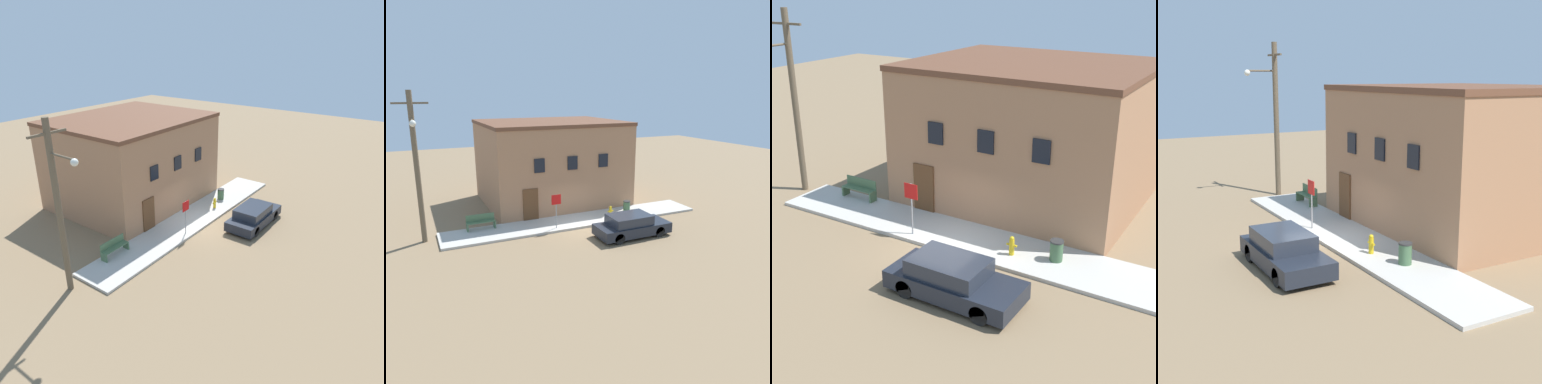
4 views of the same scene
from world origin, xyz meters
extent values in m
plane|color=#846B4C|center=(0.00, 0.00, 0.00)|extent=(80.00, 80.00, 0.00)
cube|color=#BCB7AD|center=(0.00, 1.30, 0.07)|extent=(17.04, 2.60, 0.14)
cube|color=#A87551|center=(0.27, 6.70, 2.95)|extent=(9.86, 8.20, 5.90)
cube|color=brown|center=(0.27, 6.70, 6.02)|extent=(9.96, 8.30, 0.24)
cube|color=black|center=(-2.03, 2.57, 3.66)|extent=(0.70, 0.08, 0.90)
cube|color=black|center=(0.27, 2.57, 3.66)|extent=(0.70, 0.08, 0.90)
cube|color=black|center=(2.57, 2.57, 3.66)|extent=(0.70, 0.08, 0.90)
cube|color=brown|center=(-2.69, 2.57, 1.10)|extent=(1.00, 0.08, 2.20)
cylinder|color=gold|center=(2.31, 0.96, 0.44)|extent=(0.19, 0.19, 0.60)
sphere|color=gold|center=(2.31, 0.96, 0.79)|extent=(0.17, 0.17, 0.17)
cylinder|color=gold|center=(2.16, 0.96, 0.53)|extent=(0.10, 0.09, 0.09)
cylinder|color=gold|center=(2.45, 0.96, 0.53)|extent=(0.10, 0.09, 0.09)
cylinder|color=gray|center=(-1.76, 0.46, 1.19)|extent=(0.06, 0.06, 2.10)
cube|color=red|center=(-1.76, 0.44, 1.94)|extent=(0.60, 0.02, 0.60)
cube|color=#4C6B47|center=(-6.80, 2.12, 0.36)|extent=(0.08, 0.44, 0.44)
cube|color=#4C6B47|center=(-5.18, 2.12, 0.36)|extent=(0.08, 0.44, 0.44)
cube|color=#4C6B47|center=(-5.99, 2.12, 0.61)|extent=(1.70, 0.44, 0.04)
cube|color=#4C6B47|center=(-5.99, 2.32, 0.84)|extent=(1.70, 0.04, 0.42)
cylinder|color=#426642|center=(3.84, 1.40, 0.50)|extent=(0.46, 0.46, 0.72)
cylinder|color=#2D2D2D|center=(3.84, 1.40, 0.89)|extent=(0.49, 0.49, 0.06)
cylinder|color=brown|center=(-9.20, 1.85, 4.14)|extent=(0.29, 0.29, 8.29)
cylinder|color=brown|center=(-9.20, 1.08, 6.80)|extent=(0.10, 1.54, 0.10)
sphere|color=silver|center=(-9.20, 0.31, 6.70)|extent=(0.32, 0.32, 0.32)
cube|color=brown|center=(-9.20, 1.85, 7.62)|extent=(1.80, 0.10, 0.10)
cylinder|color=black|center=(3.29, -1.44, 0.31)|extent=(0.63, 0.20, 0.63)
cylinder|color=black|center=(3.29, -3.09, 0.31)|extent=(0.63, 0.20, 0.63)
cylinder|color=black|center=(0.57, -1.44, 0.31)|extent=(0.63, 0.20, 0.63)
cylinder|color=black|center=(0.57, -3.09, 0.31)|extent=(0.63, 0.20, 0.63)
cube|color=#1E232D|center=(1.93, -2.27, 0.47)|extent=(4.38, 1.85, 0.59)
cube|color=#282D38|center=(1.71, -2.27, 1.04)|extent=(2.41, 1.63, 0.55)
camera|label=1|loc=(-17.82, -11.54, 11.33)|focal=35.00mm
camera|label=2|loc=(-9.61, -19.68, 8.11)|focal=35.00mm
camera|label=3|loc=(9.74, -14.53, 9.51)|focal=50.00mm
camera|label=4|loc=(18.33, -8.83, 6.59)|focal=50.00mm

